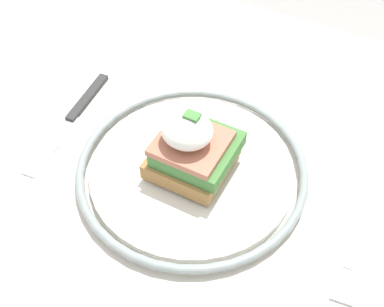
# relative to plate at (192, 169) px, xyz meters

# --- Properties ---
(dining_table) EXTENTS (1.13, 0.65, 0.75)m
(dining_table) POSITION_rel_plate_xyz_m (-0.01, -0.03, -0.13)
(dining_table) COLOR beige
(dining_table) RESTS_ON ground_plane
(plate) EXTENTS (0.26, 0.26, 0.02)m
(plate) POSITION_rel_plate_xyz_m (0.00, 0.00, 0.00)
(plate) COLOR silver
(plate) RESTS_ON dining_table
(sandwich) EXTENTS (0.08, 0.08, 0.08)m
(sandwich) POSITION_rel_plate_xyz_m (0.00, 0.00, 0.04)
(sandwich) COLOR #9E703D
(sandwich) RESTS_ON plate
(fork) EXTENTS (0.03, 0.15, 0.00)m
(fork) POSITION_rel_plate_xyz_m (-0.19, 0.01, -0.01)
(fork) COLOR silver
(fork) RESTS_ON dining_table
(knife) EXTENTS (0.03, 0.18, 0.01)m
(knife) POSITION_rel_plate_xyz_m (0.18, -0.01, -0.01)
(knife) COLOR #2D2D2D
(knife) RESTS_ON dining_table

